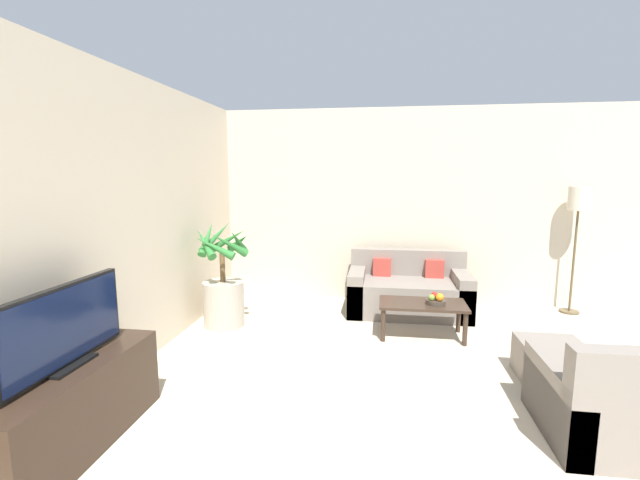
# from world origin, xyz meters

# --- Properties ---
(wall_back) EXTENTS (8.78, 0.06, 2.70)m
(wall_back) POSITION_xyz_m (0.00, 6.26, 1.35)
(wall_back) COLOR beige
(wall_back) RESTS_ON ground_plane
(wall_left) EXTENTS (0.06, 7.83, 2.70)m
(wall_left) POSITION_xyz_m (-3.62, 3.12, 1.35)
(wall_left) COLOR beige
(wall_left) RESTS_ON ground_plane
(tv_console) EXTENTS (0.45, 1.36, 0.57)m
(tv_console) POSITION_xyz_m (-3.32, 2.49, 0.28)
(tv_console) COLOR #332319
(tv_console) RESTS_ON ground_plane
(television) EXTENTS (0.18, 1.04, 0.53)m
(television) POSITION_xyz_m (-3.32, 2.49, 0.83)
(television) COLOR black
(television) RESTS_ON tv_console
(potted_palm) EXTENTS (0.70, 0.70, 1.26)m
(potted_palm) POSITION_xyz_m (-3.19, 4.86, 0.45)
(potted_palm) COLOR #ADA393
(potted_palm) RESTS_ON ground_plane
(sofa_loveseat) EXTENTS (1.53, 0.84, 0.78)m
(sofa_loveseat) POSITION_xyz_m (-0.99, 5.70, 0.28)
(sofa_loveseat) COLOR gray
(sofa_loveseat) RESTS_ON ground_plane
(floor_lamp) EXTENTS (0.26, 0.26, 1.64)m
(floor_lamp) POSITION_xyz_m (1.11, 5.99, 1.36)
(floor_lamp) COLOR brown
(floor_lamp) RESTS_ON ground_plane
(coffee_table) EXTENTS (0.94, 0.49, 0.39)m
(coffee_table) POSITION_xyz_m (-0.88, 4.84, 0.33)
(coffee_table) COLOR #38281E
(coffee_table) RESTS_ON ground_plane
(fruit_bowl) EXTENTS (0.21, 0.21, 0.05)m
(fruit_bowl) POSITION_xyz_m (-0.75, 4.80, 0.41)
(fruit_bowl) COLOR #42382D
(fruit_bowl) RESTS_ON coffee_table
(apple_red) EXTENTS (0.07, 0.07, 0.07)m
(apple_red) POSITION_xyz_m (-0.76, 4.85, 0.48)
(apple_red) COLOR red
(apple_red) RESTS_ON fruit_bowl
(apple_green) EXTENTS (0.07, 0.07, 0.07)m
(apple_green) POSITION_xyz_m (-0.80, 4.76, 0.48)
(apple_green) COLOR olive
(apple_green) RESTS_ON fruit_bowl
(orange_fruit) EXTENTS (0.09, 0.09, 0.09)m
(orange_fruit) POSITION_xyz_m (-0.71, 4.76, 0.48)
(orange_fruit) COLOR orange
(orange_fruit) RESTS_ON fruit_bowl
(armchair) EXTENTS (0.86, 0.86, 0.77)m
(armchair) POSITION_xyz_m (0.22, 3.10, 0.26)
(armchair) COLOR gray
(armchair) RESTS_ON ground_plane
(ottoman) EXTENTS (0.53, 0.54, 0.34)m
(ottoman) POSITION_xyz_m (0.14, 3.94, 0.17)
(ottoman) COLOR gray
(ottoman) RESTS_ON ground_plane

